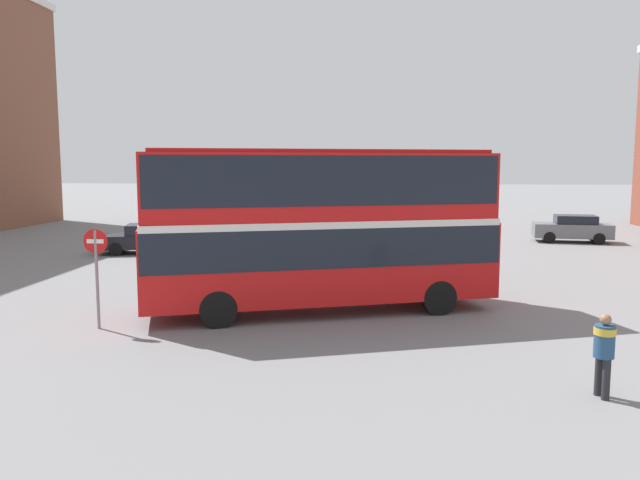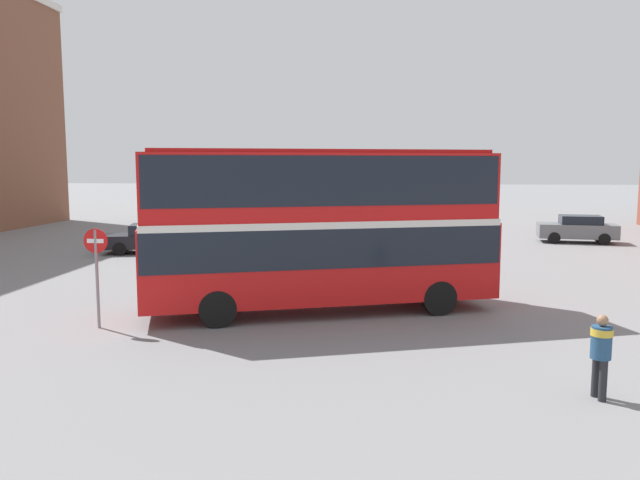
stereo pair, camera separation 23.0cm
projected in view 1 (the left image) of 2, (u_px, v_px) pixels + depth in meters
The scene contains 7 objects.
ground_plane at pixel (288, 305), 19.48m from camera, with size 240.00×240.00×0.00m, color slate.
double_decker_bus at pixel (320, 220), 18.25m from camera, with size 10.57×5.62×4.78m.
pedestrian_foreground at pixel (604, 347), 11.62m from camera, with size 0.47×0.47×1.61m.
parked_car_kerb_near at pixel (150, 238), 30.82m from camera, with size 4.95×2.87×1.42m.
parked_car_kerb_far at pixel (374, 242), 28.83m from camera, with size 4.22×1.93×1.54m.
parked_car_side_street at pixel (573, 228), 35.07m from camera, with size 4.35×2.33×1.52m.
no_entry_sign at pixel (96, 262), 16.46m from camera, with size 0.65×0.08×2.68m.
Camera 1 is at (2.57, -18.95, 4.37)m, focal length 35.00 mm.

